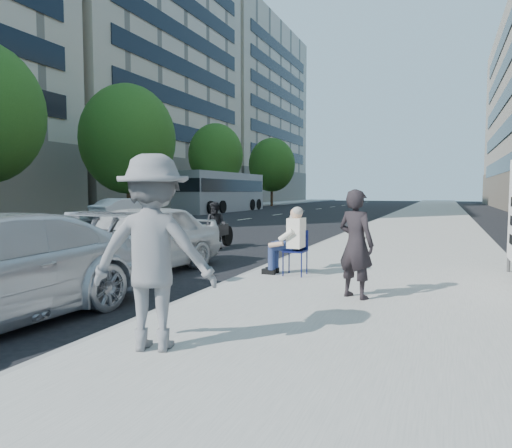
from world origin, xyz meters
The scene contains 15 objects.
ground centered at (0.00, 0.00, 0.00)m, with size 160.00×160.00×0.00m, color black.
near_sidewalk centered at (4.00, 20.00, 0.07)m, with size 5.00×120.00×0.15m, color gray.
far_sidewalk centered at (-16.75, 20.00, 0.07)m, with size 4.50×120.00×0.15m, color gray.
far_bldg_mid centered at (-30.00, 34.00, 17.00)m, with size 22.00×26.00×34.00m, color beige.
far_bldg_north centered at (-30.00, 62.00, 14.00)m, with size 22.00×28.00×28.00m, color beige.
tree_far_c centered at (-13.70, 18.00, 5.02)m, with size 6.00×6.00×8.47m.
tree_far_d centered at (-13.70, 30.00, 4.89)m, with size 4.80×4.80×7.65m.
tree_far_e centered at (-13.70, 44.00, 4.78)m, with size 5.40×5.40×7.89m.
seated_protester centered at (2.29, 2.39, 0.87)m, with size 0.83×1.11×1.31m.
jogger centered at (2.30, -2.03, 1.13)m, with size 1.27×0.73×1.97m, color slate.
pedestrian_woman centered at (3.79, 0.96, 0.96)m, with size 0.59×0.39×1.63m, color black.
white_sedan_near centered at (-1.00, 2.00, 0.74)m, with size 1.76×4.37×1.49m, color silver.
white_sedan_mid centered at (-12.15, 15.53, 0.67)m, with size 1.41×4.04×1.33m, color white.
motorcycle centered at (-1.41, 6.43, 0.64)m, with size 0.72×2.05×1.42m.
bus centered at (-12.66, 29.20, 1.64)m, with size 2.76×12.08×3.30m.
Camera 1 is at (5.00, -5.85, 1.75)m, focal length 32.00 mm.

